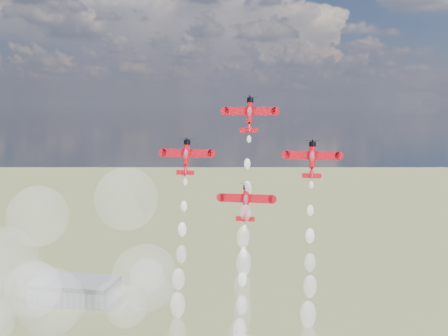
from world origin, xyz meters
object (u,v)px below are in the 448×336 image
(hangar, at_px, (75,290))
(plane_slot, at_px, (246,202))
(plane_left, at_px, (186,156))
(plane_lead, at_px, (250,114))
(plane_right, at_px, (312,159))

(hangar, bearing_deg, plane_slot, -51.87)
(plane_left, bearing_deg, plane_slot, -10.18)
(plane_lead, xyz_separation_m, plane_left, (-15.69, -2.82, -10.61))
(plane_left, relative_size, plane_slot, 1.00)
(plane_lead, relative_size, plane_left, 1.00)
(plane_left, bearing_deg, plane_lead, 10.18)
(plane_right, bearing_deg, plane_left, 180.00)
(plane_slot, bearing_deg, plane_right, 10.18)
(plane_lead, distance_m, plane_slot, 21.96)
(hangar, height_order, plane_lead, plane_lead)
(hangar, xyz_separation_m, plane_left, (114.13, -162.57, 101.62))
(hangar, bearing_deg, plane_left, -54.93)
(hangar, bearing_deg, plane_right, -48.17)
(plane_lead, bearing_deg, plane_left, -169.82)
(plane_right, bearing_deg, plane_lead, 169.82)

